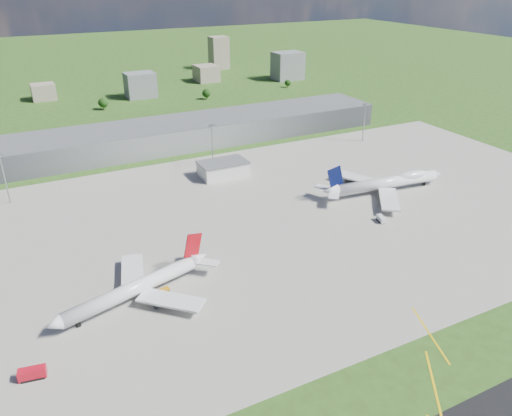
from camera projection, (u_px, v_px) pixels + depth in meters
name	position (u px, v px, depth m)	size (l,w,h in m)	color
ground	(178.00, 152.00, 319.30)	(1400.00, 1400.00, 0.00)	#2C4D18
apron	(274.00, 218.00, 235.01)	(360.00, 190.00, 0.08)	gray
terminal	(170.00, 135.00, 328.09)	(300.00, 42.00, 15.00)	gray
ops_building	(223.00, 169.00, 281.48)	(26.00, 16.00, 8.00)	silver
mast_west	(3.00, 170.00, 242.70)	(3.50, 2.00, 25.90)	gray
mast_center	(212.00, 139.00, 287.58)	(3.50, 2.00, 25.90)	gray
mast_east	(365.00, 116.00, 332.47)	(3.50, 2.00, 25.90)	gray
airliner_red_twin	(138.00, 287.00, 176.23)	(62.04, 47.35, 17.37)	white
airliner_blue_quad	(387.00, 183.00, 260.56)	(72.38, 56.48, 18.90)	white
fire_truck	(32.00, 374.00, 142.71)	(7.99, 4.06, 3.40)	red
tug_yellow	(165.00, 290.00, 180.97)	(3.76, 2.81, 1.69)	#BF780B
van_white_near	(381.00, 219.00, 231.27)	(3.51, 5.86, 2.76)	silver
van_white_far	(408.00, 178.00, 276.93)	(4.33, 2.34, 2.20)	white
bldg_cw	(43.00, 92.00, 444.38)	(20.00, 18.00, 14.00)	gray
bldg_c	(140.00, 85.00, 451.19)	(26.00, 20.00, 22.00)	slate
bldg_ce	(206.00, 73.00, 517.27)	(22.00, 24.00, 16.00)	gray
bldg_e	(288.00, 66.00, 523.21)	(30.00, 22.00, 28.00)	slate
bldg_tall_e	(219.00, 53.00, 577.44)	(20.00, 18.00, 36.00)	gray
tree_c	(103.00, 103.00, 413.02)	(8.10, 8.10, 9.90)	#382314
tree_e	(206.00, 93.00, 445.87)	(7.65, 7.65, 9.35)	#382314
tree_far_e	(288.00, 83.00, 491.05)	(6.30, 6.30, 7.70)	#382314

